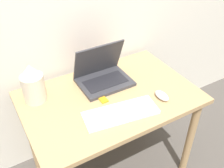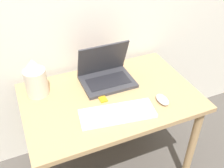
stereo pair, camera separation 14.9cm
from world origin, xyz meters
The scene contains 6 objects.
desk centered at (0.00, 0.34, 0.60)m, with size 1.04×0.68×0.70m.
laptop centered at (0.03, 0.49, 0.76)m, with size 0.32×0.25×0.25m.
keyboard centered at (-0.03, 0.17, 0.71)m, with size 0.43×0.21×0.02m.
mouse centered at (0.26, 0.17, 0.72)m, with size 0.06×0.10×0.03m.
vase centered at (-0.39, 0.53, 0.82)m, with size 0.13×0.13×0.24m.
mp3_player centered at (-0.05, 0.32, 0.71)m, with size 0.04×0.06×0.01m.
Camera 2 is at (-0.47, -0.79, 1.69)m, focal length 42.00 mm.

